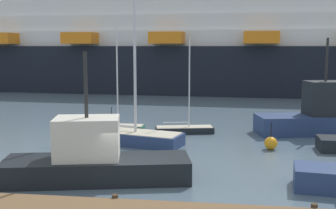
{
  "coord_description": "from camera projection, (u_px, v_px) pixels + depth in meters",
  "views": [
    {
      "loc": [
        4.0,
        -18.28,
        6.35
      ],
      "look_at": [
        0.0,
        12.61,
        1.96
      ],
      "focal_mm": 44.43,
      "sensor_mm": 36.0,
      "label": 1
    }
  ],
  "objects": [
    {
      "name": "channel_buoy_1",
      "position": [
        112.0,
        121.0,
        33.65
      ],
      "size": [
        0.63,
        0.63,
        1.49
      ],
      "color": "orange",
      "rests_on": "ground_plane"
    },
    {
      "name": "fishing_boat_0",
      "position": [
        94.0,
        159.0,
        19.64
      ],
      "size": [
        9.08,
        4.33,
        6.11
      ],
      "rotation": [
        0.0,
        0.0,
        3.35
      ],
      "color": "black",
      "rests_on": "ground_plane"
    },
    {
      "name": "ground_plane",
      "position": [
        133.0,
        184.0,
        19.34
      ],
      "size": [
        600.0,
        600.0,
        0.0
      ],
      "primitive_type": "plane",
      "color": "slate"
    },
    {
      "name": "cruise_ship",
      "position": [
        177.0,
        45.0,
        60.34
      ],
      "size": [
        116.14,
        23.74,
        20.42
      ],
      "rotation": [
        0.0,
        0.0,
        -0.06
      ],
      "color": "black",
      "rests_on": "ground_plane"
    },
    {
      "name": "sailboat_4",
      "position": [
        185.0,
        129.0,
        30.57
      ],
      "size": [
        4.42,
        2.1,
        6.95
      ],
      "rotation": [
        0.0,
        0.0,
        0.2
      ],
      "color": "black",
      "rests_on": "ground_plane"
    },
    {
      "name": "sailboat_3",
      "position": [
        113.0,
        126.0,
        31.36
      ],
      "size": [
        4.66,
        1.23,
        8.19
      ],
      "rotation": [
        0.0,
        0.0,
        -0.0
      ],
      "color": "#2D6B51",
      "rests_on": "ground_plane"
    },
    {
      "name": "fishing_boat_3",
      "position": [
        320.0,
        117.0,
        30.24
      ],
      "size": [
        9.21,
        4.42,
        6.94
      ],
      "rotation": [
        0.0,
        0.0,
        0.21
      ],
      "color": "navy",
      "rests_on": "ground_plane"
    },
    {
      "name": "channel_buoy_0",
      "position": [
        271.0,
        143.0,
        25.66
      ],
      "size": [
        0.8,
        0.8,
        1.71
      ],
      "color": "orange",
      "rests_on": "ground_plane"
    },
    {
      "name": "sailboat_2",
      "position": [
        128.0,
        134.0,
        27.29
      ],
      "size": [
        7.62,
        3.96,
        12.72
      ],
      "rotation": [
        0.0,
        0.0,
        -0.26
      ],
      "color": "navy",
      "rests_on": "ground_plane"
    }
  ]
}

